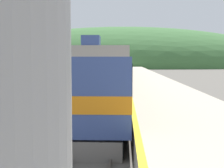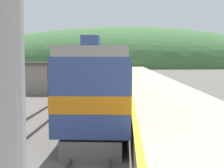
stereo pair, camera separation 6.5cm
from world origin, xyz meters
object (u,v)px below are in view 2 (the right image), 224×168
Objects in this scene: carriage_third at (119,66)px; carriage_fourth at (121,65)px; carriage_second at (116,70)px; express_train_lead_car at (106,81)px.

carriage_third is 1.00× the size of carriage_fourth.
carriage_second and carriage_fourth have the same top height.
carriage_fourth is at bearing 90.00° from carriage_second.
express_train_lead_car reaches higher than carriage_second.
express_train_lead_car reaches higher than carriage_third.
express_train_lead_car reaches higher than carriage_fourth.
carriage_fourth is at bearing 90.00° from carriage_third.
carriage_third is at bearing 90.00° from express_train_lead_car.
carriage_second is (0.00, 21.33, -0.01)m from express_train_lead_car.
express_train_lead_car is 65.44m from carriage_fourth.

